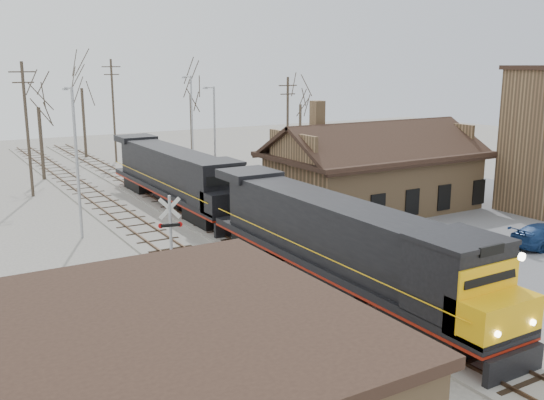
{
  "coord_description": "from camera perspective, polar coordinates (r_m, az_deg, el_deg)",
  "views": [
    {
      "loc": [
        -16.42,
        -21.24,
        10.37
      ],
      "look_at": [
        1.64,
        9.0,
        2.46
      ],
      "focal_mm": 40.0,
      "sensor_mm": 36.0,
      "label": 1
    }
  ],
  "objects": [
    {
      "name": "ground",
      "position": [
        28.78,
        6.47,
        -8.54
      ],
      "size": [
        140.0,
        140.0,
        0.0
      ],
      "primitive_type": "plane",
      "color": "#A7A197",
      "rests_on": "ground"
    },
    {
      "name": "road",
      "position": [
        28.77,
        6.47,
        -8.51
      ],
      "size": [
        60.0,
        9.0,
        0.03
      ],
      "primitive_type": "cube",
      "color": "slate",
      "rests_on": "ground"
    },
    {
      "name": "parking_lot",
      "position": [
        43.92,
        22.24,
        -1.93
      ],
      "size": [
        22.0,
        26.0,
        0.03
      ],
      "primitive_type": "cube",
      "color": "slate",
      "rests_on": "ground"
    },
    {
      "name": "track_main",
      "position": [
        41.1,
        -6.27,
        -1.93
      ],
      "size": [
        3.4,
        90.0,
        0.24
      ],
      "color": "#A7A197",
      "rests_on": "ground"
    },
    {
      "name": "track_siding",
      "position": [
        39.52,
        -12.21,
        -2.74
      ],
      "size": [
        3.4,
        90.0,
        0.24
      ],
      "color": "#A7A197",
      "rests_on": "ground"
    },
    {
      "name": "depot",
      "position": [
        44.45,
        9.52,
        2.17
      ],
      "size": [
        15.2,
        9.31,
        7.9
      ],
      "color": "#A07B53",
      "rests_on": "ground"
    },
    {
      "name": "locomotive_lead",
      "position": [
        27.88,
        6.83,
        -4.21
      ],
      "size": [
        2.97,
        19.89,
        4.41
      ],
      "color": "black",
      "rests_on": "ground"
    },
    {
      "name": "locomotive_trailing",
      "position": [
        45.09,
        -8.98,
        2.22
      ],
      "size": [
        2.97,
        19.89,
        4.18
      ],
      "color": "black",
      "rests_on": "ground"
    },
    {
      "name": "crossbuck_near",
      "position": [
        26.78,
        19.02,
        -6.83
      ],
      "size": [
        1.05,
        0.31,
        3.69
      ],
      "rotation": [
        0.0,
        0.0,
        0.2
      ],
      "color": "#A5A8AD",
      "rests_on": "ground"
    },
    {
      "name": "crossbuck_far",
      "position": [
        30.09,
        -9.49,
        -3.75
      ],
      "size": [
        1.18,
        0.35,
        4.19
      ],
      "rotation": [
        0.0,
        0.0,
        2.93
      ],
      "color": "#A5A8AD",
      "rests_on": "ground"
    },
    {
      "name": "streetlight_a",
      "position": [
        37.95,
        -17.98,
        4.05
      ],
      "size": [
        0.25,
        2.04,
        9.1
      ],
      "color": "#A5A8AD",
      "rests_on": "ground"
    },
    {
      "name": "streetlight_b",
      "position": [
        51.44,
        -5.49,
        6.42
      ],
      "size": [
        0.25,
        2.04,
        8.57
      ],
      "color": "#A5A8AD",
      "rests_on": "ground"
    },
    {
      "name": "streetlight_c",
      "position": [
        59.41,
        -7.59,
        7.55
      ],
      "size": [
        0.25,
        2.04,
        9.29
      ],
      "color": "#A5A8AD",
      "rests_on": "ground"
    },
    {
      "name": "utility_pole_a",
      "position": [
        51.48,
        -22.05,
        6.35
      ],
      "size": [
        2.0,
        0.24,
        10.59
      ],
      "color": "#382D23",
      "rests_on": "ground"
    },
    {
      "name": "utility_pole_b",
      "position": [
        67.35,
        -14.69,
        8.27
      ],
      "size": [
        2.0,
        0.24,
        10.91
      ],
      "color": "#382D23",
      "rests_on": "ground"
    },
    {
      "name": "utility_pole_c",
      "position": [
        58.63,
        1.48,
        7.23
      ],
      "size": [
        2.0,
        0.24,
        9.2
      ],
      "color": "#382D23",
      "rests_on": "ground"
    },
    {
      "name": "tree_b",
      "position": [
        58.85,
        -21.22,
        9.18
      ],
      "size": [
        4.39,
        4.39,
        10.75
      ],
      "color": "#382D23",
      "rests_on": "ground"
    },
    {
      "name": "tree_c",
      "position": [
        70.99,
        -17.55,
        11.04
      ],
      "size": [
        5.19,
        5.19,
        12.73
      ],
      "color": "#382D23",
      "rests_on": "ground"
    },
    {
      "name": "tree_d",
      "position": [
        66.73,
        -7.69,
        10.76
      ],
      "size": [
        4.74,
        4.74,
        11.62
      ],
      "color": "#382D23",
      "rests_on": "ground"
    },
    {
      "name": "tree_e",
      "position": [
        71.33,
        2.7,
        9.74
      ],
      "size": [
        3.87,
        3.87,
        9.47
      ],
      "color": "#382D23",
      "rests_on": "ground"
    }
  ]
}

